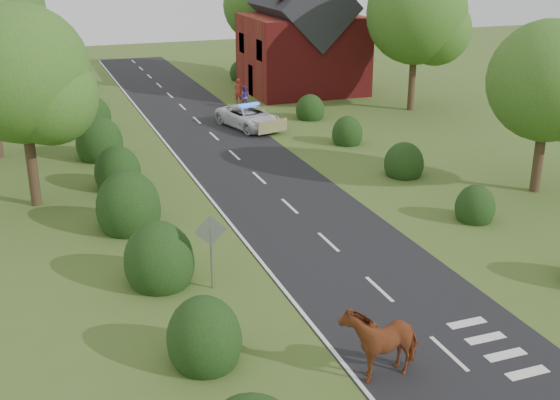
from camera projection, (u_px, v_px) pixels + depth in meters
name	position (u px, v px, depth m)	size (l,w,h in m)	color
ground	(379.00, 290.00, 22.59)	(120.00, 120.00, 0.00)	#476524
road	(240.00, 160.00, 35.76)	(6.00, 70.00, 0.02)	black
road_markings	(221.00, 176.00, 33.41)	(4.96, 70.00, 0.01)	white
hedgerow_left	(120.00, 181.00, 30.46)	(2.75, 50.41, 3.00)	black
hedgerow_right	(391.00, 157.00, 34.40)	(2.10, 45.78, 2.10)	black
tree_left_a	(28.00, 80.00, 27.95)	(5.74, 5.60, 8.38)	#332316
tree_left_d	(8.00, 10.00, 52.27)	(6.15, 6.00, 8.89)	#332316
tree_right_a	(555.00, 86.00, 29.76)	(5.33, 5.20, 7.56)	#332316
tree_right_b	(421.00, 18.00, 44.37)	(6.56, 6.40, 9.40)	#332316
tree_right_c	(264.00, 8.00, 57.00)	(6.15, 6.00, 8.58)	#332316
road_sign	(211.00, 241.00, 22.13)	(1.06, 0.08, 2.53)	gray
house	(302.00, 40.00, 50.72)	(8.00, 7.40, 9.17)	maroon
cow	(380.00, 343.00, 18.07)	(1.21, 2.29, 1.62)	brown
police_van	(249.00, 117.00, 41.74)	(3.42, 5.25, 1.49)	silver
pedestrian_red	(238.00, 91.00, 48.16)	(0.62, 0.40, 1.69)	#B43324
pedestrian_purple	(244.00, 97.00, 46.62)	(0.75, 0.59, 1.55)	#512F78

